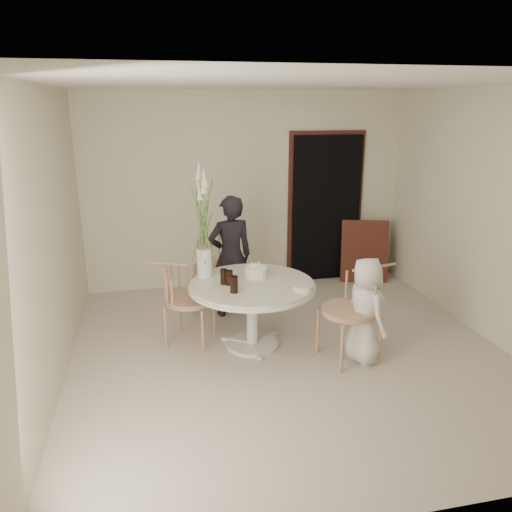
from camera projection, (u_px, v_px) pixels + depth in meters
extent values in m
plane|color=beige|center=(290.00, 353.00, 5.26)|extent=(4.50, 4.50, 0.00)
plane|color=silver|center=(296.00, 83.00, 4.47)|extent=(4.50, 4.50, 0.00)
plane|color=beige|center=(247.00, 191.00, 6.96)|extent=(4.50, 0.00, 4.50)
plane|color=beige|center=(406.00, 325.00, 2.76)|extent=(4.50, 0.00, 4.50)
plane|color=beige|center=(48.00, 242.00, 4.41)|extent=(0.00, 4.50, 4.50)
plane|color=beige|center=(495.00, 218.00, 5.32)|extent=(0.00, 4.50, 4.50)
cube|color=black|center=(326.00, 209.00, 7.23)|extent=(1.00, 0.10, 2.10)
cube|color=#53251C|center=(325.00, 205.00, 7.25)|extent=(1.12, 0.03, 2.22)
cylinder|color=silver|center=(252.00, 344.00, 5.42)|extent=(0.56, 0.56, 0.04)
cylinder|color=silver|center=(252.00, 316.00, 5.32)|extent=(0.12, 0.12, 0.65)
cylinder|color=silver|center=(252.00, 287.00, 5.22)|extent=(1.33, 1.33, 0.03)
cylinder|color=beige|center=(252.00, 284.00, 5.21)|extent=(1.30, 1.30, 0.04)
cube|color=#53251C|center=(364.00, 251.00, 7.29)|extent=(0.71, 0.37, 0.90)
cylinder|color=tan|center=(194.00, 293.00, 6.23)|extent=(0.03, 0.03, 0.50)
cylinder|color=tan|center=(229.00, 295.00, 6.16)|extent=(0.03, 0.03, 0.50)
cylinder|color=tan|center=(203.00, 281.00, 6.65)|extent=(0.03, 0.03, 0.50)
cylinder|color=tan|center=(236.00, 283.00, 6.58)|extent=(0.03, 0.03, 0.50)
cylinder|color=tan|center=(215.00, 268.00, 6.32)|extent=(0.55, 0.55, 0.06)
cylinder|color=tan|center=(318.00, 331.00, 5.20)|extent=(0.03, 0.03, 0.50)
cylinder|color=tan|center=(342.00, 349.00, 4.81)|extent=(0.03, 0.03, 0.50)
cylinder|color=tan|center=(354.00, 323.00, 5.38)|extent=(0.03, 0.03, 0.50)
cylinder|color=tan|center=(380.00, 341.00, 4.98)|extent=(0.03, 0.03, 0.50)
cylinder|color=tan|center=(350.00, 311.00, 5.01)|extent=(0.56, 0.56, 0.06)
cylinder|color=tan|center=(203.00, 331.00, 5.23)|extent=(0.03, 0.03, 0.47)
cylinder|color=tan|center=(214.00, 316.00, 5.62)|extent=(0.03, 0.03, 0.47)
cylinder|color=tan|center=(166.00, 328.00, 5.32)|extent=(0.03, 0.03, 0.47)
cylinder|color=tan|center=(180.00, 312.00, 5.70)|extent=(0.03, 0.03, 0.47)
cylinder|color=tan|center=(190.00, 300.00, 5.39)|extent=(0.52, 0.52, 0.05)
imported|color=black|center=(231.00, 256.00, 6.03)|extent=(0.59, 0.44, 1.50)
imported|color=silver|center=(365.00, 311.00, 4.97)|extent=(0.44, 0.59, 1.09)
cylinder|color=white|center=(256.00, 272.00, 5.35)|extent=(0.24, 0.24, 0.12)
cylinder|color=#F5E39A|center=(256.00, 265.00, 5.33)|extent=(0.01, 0.01, 0.05)
cylinder|color=#F5E39A|center=(259.00, 264.00, 5.36)|extent=(0.01, 0.01, 0.05)
cylinder|color=#F5E39A|center=(252.00, 264.00, 5.34)|extent=(0.01, 0.01, 0.05)
cylinder|color=black|center=(229.00, 278.00, 5.12)|extent=(0.09, 0.09, 0.16)
cylinder|color=black|center=(234.00, 284.00, 4.91)|extent=(0.09, 0.09, 0.17)
cylinder|color=black|center=(228.00, 278.00, 5.14)|extent=(0.09, 0.09, 0.14)
cylinder|color=black|center=(224.00, 277.00, 5.14)|extent=(0.09, 0.09, 0.16)
cylinder|color=silver|center=(302.00, 288.00, 4.99)|extent=(0.27, 0.27, 0.05)
cylinder|color=silver|center=(205.00, 263.00, 5.35)|extent=(0.17, 0.17, 0.31)
cylinder|color=#557532|center=(207.00, 227.00, 5.24)|extent=(0.01, 0.01, 0.78)
cone|color=beige|center=(206.00, 190.00, 5.13)|extent=(0.08, 0.08, 0.20)
cylinder|color=#557532|center=(205.00, 223.00, 5.26)|extent=(0.01, 0.01, 0.85)
cone|color=beige|center=(204.00, 183.00, 5.13)|extent=(0.08, 0.08, 0.20)
cylinder|color=#557532|center=(202.00, 220.00, 5.25)|extent=(0.01, 0.01, 0.92)
cone|color=beige|center=(201.00, 177.00, 5.11)|extent=(0.08, 0.08, 0.20)
cylinder|color=#557532|center=(200.00, 217.00, 5.22)|extent=(0.01, 0.01, 0.98)
cone|color=beige|center=(199.00, 170.00, 5.07)|extent=(0.08, 0.08, 0.20)
cylinder|color=#557532|center=(201.00, 227.00, 5.22)|extent=(0.01, 0.01, 0.78)
cone|color=beige|center=(199.00, 190.00, 5.10)|extent=(0.08, 0.08, 0.20)
cylinder|color=#557532|center=(203.00, 225.00, 5.20)|extent=(0.01, 0.01, 0.85)
cone|color=beige|center=(202.00, 184.00, 5.07)|extent=(0.08, 0.08, 0.20)
cylinder|color=#557532|center=(205.00, 221.00, 5.20)|extent=(0.01, 0.01, 0.92)
cone|color=beige|center=(204.00, 177.00, 5.06)|extent=(0.08, 0.08, 0.20)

